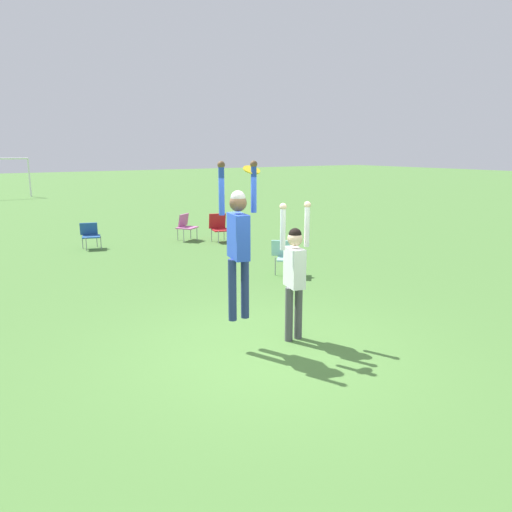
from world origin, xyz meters
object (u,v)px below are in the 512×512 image
(camping_chair_1, at_px, (219,226))
(camping_chair_3, at_px, (286,255))
(person_jumping, at_px, (238,236))
(person_defending, at_px, (294,269))
(camping_chair_0, at_px, (90,234))
(camping_chair_2, at_px, (186,225))
(frisbee, at_px, (252,170))

(camping_chair_1, height_order, camping_chair_3, camping_chair_1)
(person_jumping, distance_m, camping_chair_1, 8.75)
(person_defending, bearing_deg, person_jumping, -90.00)
(camping_chair_0, xyz_separation_m, camping_chair_2, (2.93, -0.29, 0.06))
(person_jumping, xyz_separation_m, camping_chair_0, (0.19, 8.78, -1.23))
(person_jumping, relative_size, camping_chair_3, 2.78)
(person_jumping, bearing_deg, camping_chair_1, -14.04)
(camping_chair_1, bearing_deg, camping_chair_3, 94.86)
(frisbee, height_order, camping_chair_1, frisbee)
(frisbee, bearing_deg, camping_chair_1, 64.43)
(person_jumping, distance_m, camping_chair_2, 9.12)
(person_defending, relative_size, camping_chair_3, 2.58)
(camping_chair_0, height_order, camping_chair_2, camping_chair_2)
(camping_chair_2, height_order, camping_chair_3, camping_chair_2)
(camping_chair_3, bearing_deg, camping_chair_1, -59.89)
(person_jumping, relative_size, frisbee, 9.09)
(person_jumping, bearing_deg, camping_chair_2, -7.25)
(person_jumping, xyz_separation_m, person_defending, (0.86, -0.20, -0.54))
(person_defending, bearing_deg, frisbee, -103.14)
(person_defending, bearing_deg, camping_chair_3, 158.15)
(person_defending, xyz_separation_m, camping_chair_0, (-0.67, 8.98, -0.69))
(person_defending, xyz_separation_m, camping_chair_1, (3.07, 7.92, -0.64))
(frisbee, bearing_deg, camping_chair_0, 90.59)
(frisbee, xyz_separation_m, camping_chair_2, (2.84, 8.40, -2.10))
(person_defending, relative_size, camping_chair_1, 2.42)
(frisbee, relative_size, camping_chair_1, 0.29)
(person_jumping, bearing_deg, camping_chair_3, -32.57)
(camping_chair_1, relative_size, camping_chair_3, 1.07)
(person_jumping, distance_m, camping_chair_0, 8.87)
(person_jumping, bearing_deg, person_defending, -90.00)
(person_defending, relative_size, camping_chair_0, 2.83)
(frisbee, relative_size, camping_chair_0, 0.34)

